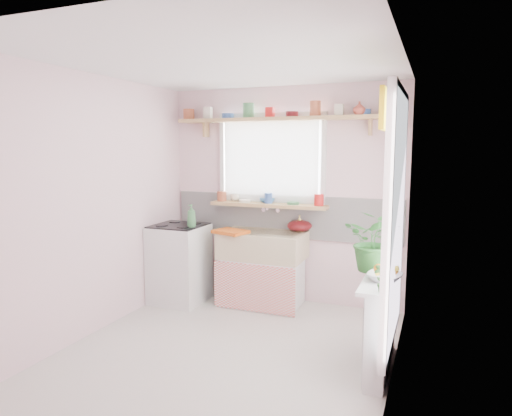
% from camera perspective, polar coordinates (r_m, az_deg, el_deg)
% --- Properties ---
extents(room, '(3.20, 3.20, 3.20)m').
position_cam_1_polar(room, '(4.46, 8.60, 1.91)').
color(room, silver).
rests_on(room, ground).
extents(sink_unit, '(0.95, 0.65, 1.11)m').
position_cam_1_polar(sink_unit, '(5.27, 0.82, -7.52)').
color(sink_unit, white).
rests_on(sink_unit, ground).
extents(cooker, '(0.58, 0.58, 0.93)m').
position_cam_1_polar(cooker, '(5.46, -9.54, -6.78)').
color(cooker, white).
rests_on(cooker, ground).
extents(radiator_ledge, '(0.22, 0.95, 0.78)m').
position_cam_1_polar(radiator_ledge, '(3.94, 15.36, -13.63)').
color(radiator_ledge, white).
rests_on(radiator_ledge, ground).
extents(windowsill, '(1.40, 0.22, 0.04)m').
position_cam_1_polar(windowsill, '(5.31, 1.55, 0.38)').
color(windowsill, tan).
rests_on(windowsill, room).
extents(pine_shelf, '(2.52, 0.24, 0.04)m').
position_cam_1_polar(pine_shelf, '(5.21, 3.13, 11.04)').
color(pine_shelf, tan).
rests_on(pine_shelf, room).
extents(shelf_crockery, '(2.47, 0.11, 0.12)m').
position_cam_1_polar(shelf_crockery, '(5.23, 2.89, 11.85)').
color(shelf_crockery, '#A55133').
rests_on(shelf_crockery, pine_shelf).
extents(sill_crockery, '(1.35, 0.11, 0.12)m').
position_cam_1_polar(sill_crockery, '(5.30, 1.55, 1.20)').
color(sill_crockery, '#A55133').
rests_on(sill_crockery, windowsill).
extents(dish_tray, '(0.42, 0.36, 0.04)m').
position_cam_1_polar(dish_tray, '(5.12, -3.19, -2.98)').
color(dish_tray, '#D05512').
rests_on(dish_tray, sink_unit).
extents(colander, '(0.34, 0.34, 0.13)m').
position_cam_1_polar(colander, '(5.24, 5.47, -2.23)').
color(colander, '#530E11').
rests_on(colander, sink_unit).
extents(jade_plant, '(0.56, 0.52, 0.52)m').
position_cam_1_polar(jade_plant, '(3.91, 14.65, -4.01)').
color(jade_plant, '#2A692A').
rests_on(jade_plant, radiator_ledge).
extents(fruit_bowl, '(0.30, 0.30, 0.06)m').
position_cam_1_polar(fruit_bowl, '(3.71, 15.79, -8.33)').
color(fruit_bowl, silver).
rests_on(fruit_bowl, radiator_ledge).
extents(herb_pot, '(0.13, 0.11, 0.21)m').
position_cam_1_polar(herb_pot, '(3.40, 15.42, -8.42)').
color(herb_pot, '#2B5E25').
rests_on(herb_pot, radiator_ledge).
extents(soap_bottle_sink, '(0.11, 0.11, 0.19)m').
position_cam_1_polar(soap_bottle_sink, '(5.24, 5.46, -1.92)').
color(soap_bottle_sink, '#F9E16E').
rests_on(soap_bottle_sink, sink_unit).
extents(sill_cup, '(0.12, 0.12, 0.09)m').
position_cam_1_polar(sill_cup, '(5.52, -2.58, 1.33)').
color(sill_cup, white).
rests_on(sill_cup, windowsill).
extents(sill_bowl, '(0.21, 0.21, 0.06)m').
position_cam_1_polar(sill_bowl, '(5.37, 1.46, 1.00)').
color(sill_bowl, '#3671B1').
rests_on(sill_bowl, windowsill).
extents(shelf_vase, '(0.16, 0.16, 0.14)m').
position_cam_1_polar(shelf_vase, '(4.95, 12.79, 12.07)').
color(shelf_vase, '#A84233').
rests_on(shelf_vase, pine_shelf).
extents(cooker_bottle, '(0.12, 0.12, 0.26)m').
position_cam_1_polar(cooker_bottle, '(5.16, -8.09, -0.97)').
color(cooker_bottle, '#3F7E48').
rests_on(cooker_bottle, cooker).
extents(fruit, '(0.20, 0.14, 0.10)m').
position_cam_1_polar(fruit, '(3.70, 15.93, -7.44)').
color(fruit, orange).
rests_on(fruit, fruit_bowl).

